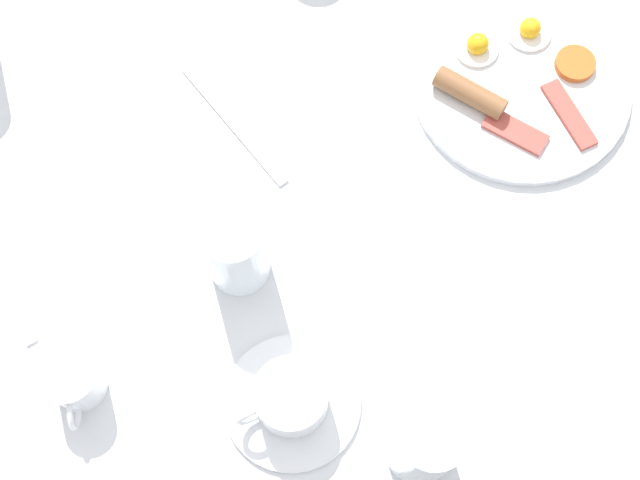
{
  "coord_description": "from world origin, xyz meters",
  "views": [
    {
      "loc": [
        0.37,
        -0.02,
        1.77
      ],
      "look_at": [
        0.0,
        0.0,
        0.76
      ],
      "focal_mm": 50.0,
      "sensor_mm": 36.0,
      "label": 1
    }
  ],
  "objects_px": {
    "breakfast_plate": "(518,82)",
    "water_glass_tall": "(425,444)",
    "knife_by_plate": "(234,124)",
    "water_glass_short": "(236,250)",
    "teacup_with_saucer_right": "(291,399)",
    "creamer_jug": "(75,383)"
  },
  "relations": [
    {
      "from": "water_glass_short",
      "to": "knife_by_plate",
      "type": "relative_size",
      "value": 0.69
    },
    {
      "from": "water_glass_tall",
      "to": "creamer_jug",
      "type": "bearing_deg",
      "value": -103.94
    },
    {
      "from": "breakfast_plate",
      "to": "teacup_with_saucer_right",
      "type": "xyz_separation_m",
      "value": [
        0.4,
        -0.32,
        0.02
      ]
    },
    {
      "from": "creamer_jug",
      "to": "knife_by_plate",
      "type": "height_order",
      "value": "creamer_jug"
    },
    {
      "from": "breakfast_plate",
      "to": "knife_by_plate",
      "type": "bearing_deg",
      "value": -84.36
    },
    {
      "from": "creamer_jug",
      "to": "knife_by_plate",
      "type": "distance_m",
      "value": 0.38
    },
    {
      "from": "water_glass_short",
      "to": "creamer_jug",
      "type": "bearing_deg",
      "value": -53.84
    },
    {
      "from": "breakfast_plate",
      "to": "water_glass_short",
      "type": "height_order",
      "value": "water_glass_short"
    },
    {
      "from": "knife_by_plate",
      "to": "water_glass_short",
      "type": "bearing_deg",
      "value": 1.04
    },
    {
      "from": "breakfast_plate",
      "to": "creamer_jug",
      "type": "relative_size",
      "value": 3.38
    },
    {
      "from": "water_glass_short",
      "to": "creamer_jug",
      "type": "height_order",
      "value": "water_glass_short"
    },
    {
      "from": "breakfast_plate",
      "to": "knife_by_plate",
      "type": "relative_size",
      "value": 1.57
    },
    {
      "from": "teacup_with_saucer_right",
      "to": "creamer_jug",
      "type": "relative_size",
      "value": 1.87
    },
    {
      "from": "water_glass_tall",
      "to": "breakfast_plate",
      "type": "bearing_deg",
      "value": 159.38
    },
    {
      "from": "teacup_with_saucer_right",
      "to": "creamer_jug",
      "type": "height_order",
      "value": "teacup_with_saucer_right"
    },
    {
      "from": "water_glass_tall",
      "to": "creamer_jug",
      "type": "relative_size",
      "value": 1.76
    },
    {
      "from": "teacup_with_saucer_right",
      "to": "water_glass_tall",
      "type": "distance_m",
      "value": 0.16
    },
    {
      "from": "breakfast_plate",
      "to": "knife_by_plate",
      "type": "height_order",
      "value": "breakfast_plate"
    },
    {
      "from": "breakfast_plate",
      "to": "water_glass_tall",
      "type": "relative_size",
      "value": 1.92
    },
    {
      "from": "breakfast_plate",
      "to": "water_glass_short",
      "type": "relative_size",
      "value": 2.28
    },
    {
      "from": "teacup_with_saucer_right",
      "to": "knife_by_plate",
      "type": "bearing_deg",
      "value": -170.95
    },
    {
      "from": "breakfast_plate",
      "to": "teacup_with_saucer_right",
      "type": "bearing_deg",
      "value": -38.2
    }
  ]
}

